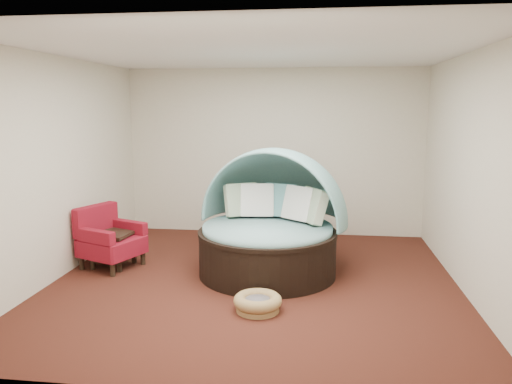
# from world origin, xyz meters

# --- Properties ---
(floor) EXTENTS (5.00, 5.00, 0.00)m
(floor) POSITION_xyz_m (0.00, 0.00, 0.00)
(floor) COLOR #461C14
(floor) RESTS_ON ground
(wall_back) EXTENTS (5.00, 0.00, 5.00)m
(wall_back) POSITION_xyz_m (0.00, 2.50, 1.40)
(wall_back) COLOR beige
(wall_back) RESTS_ON floor
(wall_front) EXTENTS (5.00, 0.00, 5.00)m
(wall_front) POSITION_xyz_m (0.00, -2.50, 1.40)
(wall_front) COLOR beige
(wall_front) RESTS_ON floor
(wall_left) EXTENTS (0.00, 5.00, 5.00)m
(wall_left) POSITION_xyz_m (-2.50, 0.00, 1.40)
(wall_left) COLOR beige
(wall_left) RESTS_ON floor
(wall_right) EXTENTS (0.00, 5.00, 5.00)m
(wall_right) POSITION_xyz_m (2.50, 0.00, 1.40)
(wall_right) COLOR beige
(wall_right) RESTS_ON floor
(ceiling) EXTENTS (5.00, 5.00, 0.00)m
(ceiling) POSITION_xyz_m (0.00, 0.00, 2.80)
(ceiling) COLOR white
(ceiling) RESTS_ON wall_back
(canopy_daybed) EXTENTS (2.25, 2.21, 1.64)m
(canopy_daybed) POSITION_xyz_m (0.16, 0.42, 0.76)
(canopy_daybed) COLOR black
(canopy_daybed) RESTS_ON floor
(pet_basket) EXTENTS (0.64, 0.64, 0.18)m
(pet_basket) POSITION_xyz_m (0.16, -0.89, 0.09)
(pet_basket) COLOR olive
(pet_basket) RESTS_ON floor
(red_armchair) EXTENTS (0.93, 0.93, 0.84)m
(red_armchair) POSITION_xyz_m (-2.05, 0.36, 0.38)
(red_armchair) COLOR black
(red_armchair) RESTS_ON floor
(side_table) EXTENTS (0.56, 0.56, 0.48)m
(side_table) POSITION_xyz_m (-2.00, 0.37, 0.31)
(side_table) COLOR black
(side_table) RESTS_ON floor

